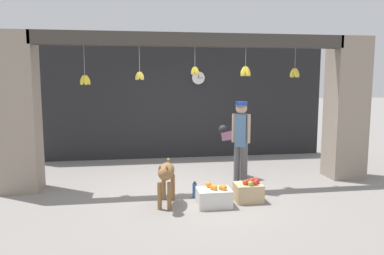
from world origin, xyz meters
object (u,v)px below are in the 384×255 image
object	(u,v)px
dog	(166,174)
wall_clock	(198,78)
shopkeeper	(241,138)
fruit_crate_apples	(248,191)
worker_stooping	(236,144)
water_bottle	(195,190)
fruit_crate_oranges	(214,197)

from	to	relation	value
dog	wall_clock	xyz separation A→B (m)	(1.14, 3.61, 1.54)
shopkeeper	fruit_crate_apples	bearing A→B (deg)	114.62
dog	worker_stooping	size ratio (longest dim) A/B	0.89
dog	worker_stooping	distance (m)	2.24
shopkeeper	worker_stooping	bearing A→B (deg)	-69.92
worker_stooping	wall_clock	size ratio (longest dim) A/B	3.03
shopkeeper	water_bottle	xyz separation A→B (m)	(-0.92, -0.38, -0.82)
dog	fruit_crate_oranges	xyz separation A→B (m)	(0.75, -0.16, -0.36)
shopkeeper	fruit_crate_apples	world-z (taller)	shopkeeper
shopkeeper	worker_stooping	size ratio (longest dim) A/B	1.56
shopkeeper	fruit_crate_oranges	bearing A→B (deg)	81.02
dog	wall_clock	size ratio (longest dim) A/B	2.70
worker_stooping	water_bottle	bearing A→B (deg)	-154.96
worker_stooping	fruit_crate_apples	size ratio (longest dim) A/B	2.35
fruit_crate_apples	dog	bearing A→B (deg)	179.81
worker_stooping	fruit_crate_oranges	xyz separation A→B (m)	(-0.82, -1.73, -0.54)
fruit_crate_oranges	fruit_crate_apples	size ratio (longest dim) A/B	1.21
fruit_crate_apples	wall_clock	distance (m)	4.08
worker_stooping	fruit_crate_apples	distance (m)	1.68
fruit_crate_oranges	dog	bearing A→B (deg)	167.94
worker_stooping	fruit_crate_apples	bearing A→B (deg)	-122.11
dog	shopkeeper	distance (m)	1.65
fruit_crate_oranges	wall_clock	world-z (taller)	wall_clock
fruit_crate_oranges	wall_clock	xyz separation A→B (m)	(0.39, 3.77, 1.90)
fruit_crate_apples	fruit_crate_oranges	bearing A→B (deg)	-165.87
shopkeeper	fruit_crate_oranges	distance (m)	1.36
water_bottle	wall_clock	world-z (taller)	wall_clock
water_bottle	worker_stooping	bearing A→B (deg)	49.81
fruit_crate_apples	shopkeeper	bearing A→B (deg)	85.19
fruit_crate_oranges	wall_clock	distance (m)	4.24
fruit_crate_oranges	shopkeeper	bearing A→B (deg)	51.59
shopkeeper	wall_clock	size ratio (longest dim) A/B	4.72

